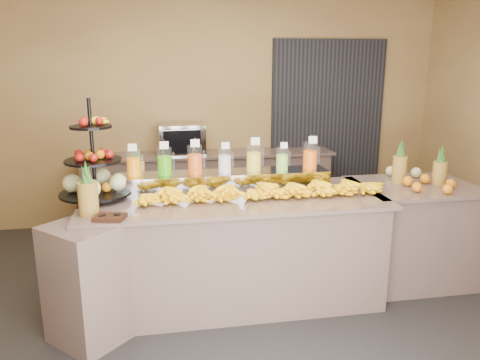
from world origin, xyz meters
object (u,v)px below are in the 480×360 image
object	(u,v)px
pitcher_tray	(225,180)
banana_heap	(259,188)
fruit_stand	(99,173)
oven_warmer	(181,139)
condiment_caddy	(110,217)
right_fruit_pile	(423,178)

from	to	relation	value
pitcher_tray	banana_heap	distance (m)	0.40
fruit_stand	oven_warmer	world-z (taller)	fruit_stand
oven_warmer	banana_heap	bearing A→B (deg)	-78.47
pitcher_tray	condiment_caddy	bearing A→B (deg)	-143.80
fruit_stand	condiment_caddy	size ratio (longest dim) A/B	3.92
condiment_caddy	right_fruit_pile	world-z (taller)	right_fruit_pile
pitcher_tray	condiment_caddy	distance (m)	1.16
banana_heap	right_fruit_pile	distance (m)	1.54
pitcher_tray	fruit_stand	world-z (taller)	fruit_stand
condiment_caddy	oven_warmer	world-z (taller)	oven_warmer
right_fruit_pile	oven_warmer	world-z (taller)	oven_warmer
banana_heap	condiment_caddy	bearing A→B (deg)	-162.80
fruit_stand	oven_warmer	size ratio (longest dim) A/B	1.50
right_fruit_pile	condiment_caddy	bearing A→B (deg)	-170.63
pitcher_tray	fruit_stand	bearing A→B (deg)	-173.70
oven_warmer	condiment_caddy	bearing A→B (deg)	-108.63
pitcher_tray	condiment_caddy	size ratio (longest dim) A/B	8.86
fruit_stand	right_fruit_pile	world-z (taller)	fruit_stand
right_fruit_pile	fruit_stand	bearing A→B (deg)	177.57
pitcher_tray	condiment_caddy	xyz separation A→B (m)	(-0.93, -0.68, -0.06)
pitcher_tray	oven_warmer	world-z (taller)	oven_warmer
condiment_caddy	oven_warmer	bearing A→B (deg)	74.67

